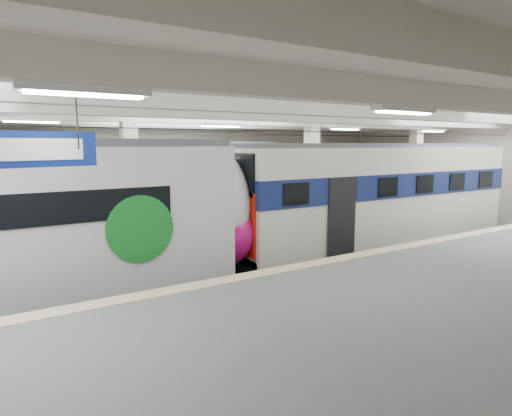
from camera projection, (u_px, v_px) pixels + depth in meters
station_hall at (281, 180)px, 12.34m from camera, size 36.00×24.00×5.75m
modern_emu at (34, 229)px, 10.68m from camera, size 13.62×2.81×4.40m
older_rer at (376, 195)px, 17.02m from camera, size 12.95×2.86×4.29m
far_train at (121, 195)px, 17.15m from camera, size 13.69×3.24×4.36m
wayfinding_sign at (24, 149)px, 5.83m from camera, size 1.98×0.58×1.25m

